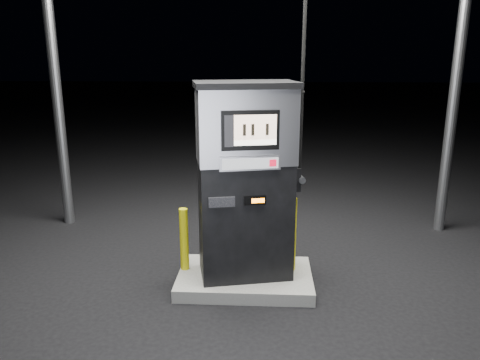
{
  "coord_description": "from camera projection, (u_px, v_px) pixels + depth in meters",
  "views": [
    {
      "loc": [
        0.22,
        -5.13,
        2.72
      ],
      "look_at": [
        -0.06,
        0.0,
        1.31
      ],
      "focal_mm": 35.0,
      "sensor_mm": 36.0,
      "label": 1
    }
  ],
  "objects": [
    {
      "name": "pump_island",
      "position": [
        245.0,
        279.0,
        5.65
      ],
      "size": [
        1.6,
        1.0,
        0.15
      ],
      "primitive_type": "cube",
      "color": "#5E5D59",
      "rests_on": "ground"
    },
    {
      "name": "fuel_dispenser",
      "position": [
        246.0,
        180.0,
        5.33
      ],
      "size": [
        1.31,
        0.89,
        4.7
      ],
      "rotation": [
        0.0,
        0.0,
        0.21
      ],
      "color": "black",
      "rests_on": "pump_island"
    },
    {
      "name": "bollard_right",
      "position": [
        291.0,
        234.0,
        5.62
      ],
      "size": [
        0.14,
        0.14,
        0.91
      ],
      "primitive_type": "cylinder",
      "rotation": [
        0.0,
        0.0,
        0.16
      ],
      "color": "#D3CB0B",
      "rests_on": "pump_island"
    },
    {
      "name": "bollard_left",
      "position": [
        184.0,
        239.0,
        5.64
      ],
      "size": [
        0.12,
        0.12,
        0.78
      ],
      "primitive_type": "cylinder",
      "rotation": [
        0.0,
        0.0,
        -0.19
      ],
      "color": "#D3CB0B",
      "rests_on": "pump_island"
    },
    {
      "name": "ground",
      "position": [
        245.0,
        284.0,
        5.67
      ],
      "size": [
        80.0,
        80.0,
        0.0
      ],
      "primitive_type": "plane",
      "color": "black",
      "rests_on": "ground"
    }
  ]
}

